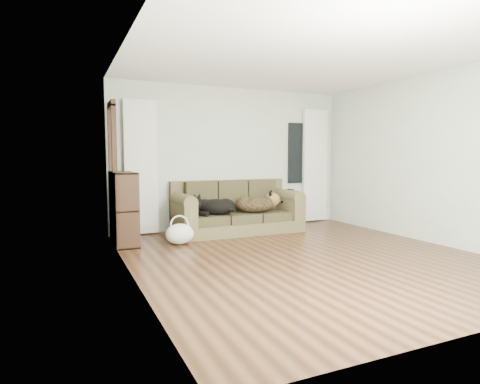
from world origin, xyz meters
name	(u,v)px	position (x,y,z in m)	size (l,w,h in m)	color
floor	(305,256)	(0.00, 0.00, 0.00)	(5.00, 5.00, 0.00)	black
ceiling	(308,57)	(0.00, 0.00, 2.60)	(5.00, 5.00, 0.00)	white
wall_back	(232,158)	(0.00, 2.50, 1.30)	(4.50, 0.04, 2.60)	beige
wall_left	(130,159)	(-2.25, 0.00, 1.30)	(0.04, 5.00, 2.60)	beige
wall_right	(431,158)	(2.25, 0.00, 1.30)	(0.04, 5.00, 2.60)	beige
curtain_left	(141,167)	(-1.70, 2.42, 1.15)	(0.55, 0.08, 2.25)	white
curtain_right	(315,165)	(1.80, 2.42, 1.15)	(0.55, 0.08, 2.25)	white
window_pane	(299,153)	(1.45, 2.47, 1.40)	(0.50, 0.03, 1.20)	black
door_casing	(113,175)	(-2.20, 2.05, 1.05)	(0.07, 0.60, 2.10)	black
sofa	(238,207)	(-0.12, 1.97, 0.45)	(2.21, 0.95, 0.90)	brown
dog_black_lab	(214,207)	(-0.59, 1.90, 0.48)	(0.64, 0.45, 0.27)	black
dog_shepherd	(256,204)	(0.19, 1.87, 0.49)	(0.71, 0.50, 0.31)	black
tv_remote	(291,189)	(0.90, 1.86, 0.73)	(0.05, 0.17, 0.02)	black
tote_bag	(180,234)	(-1.32, 1.42, 0.16)	(0.43, 0.33, 0.32)	silver
bookshelf	(124,211)	(-2.09, 1.78, 0.50)	(0.33, 0.88, 1.10)	black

